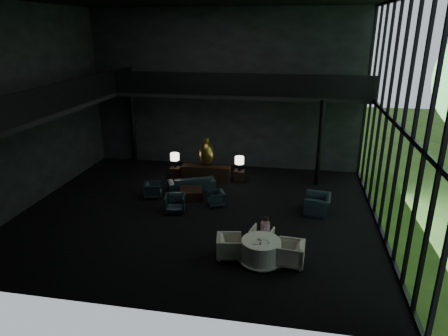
% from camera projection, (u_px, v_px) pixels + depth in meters
% --- Properties ---
extents(floor, '(14.00, 12.00, 0.02)m').
position_uv_depth(floor, '(198.00, 212.00, 16.07)').
color(floor, black).
rests_on(floor, ground).
extents(wall_back, '(14.00, 0.04, 8.00)m').
position_uv_depth(wall_back, '(225.00, 91.00, 20.31)').
color(wall_back, black).
rests_on(wall_back, ground).
extents(wall_front, '(14.00, 0.04, 8.00)m').
position_uv_depth(wall_front, '(132.00, 167.00, 9.18)').
color(wall_front, black).
rests_on(wall_front, ground).
extents(wall_left, '(0.04, 12.00, 8.00)m').
position_uv_depth(wall_left, '(26.00, 108.00, 15.93)').
color(wall_left, black).
rests_on(wall_left, ground).
extents(curtain_wall, '(0.20, 12.00, 8.00)m').
position_uv_depth(curtain_wall, '(394.00, 122.00, 13.57)').
color(curtain_wall, black).
rests_on(curtain_wall, ground).
extents(mezzanine_left, '(2.00, 12.00, 0.25)m').
position_uv_depth(mezzanine_left, '(49.00, 109.00, 15.76)').
color(mezzanine_left, black).
rests_on(mezzanine_left, wall_left).
extents(mezzanine_back, '(12.00, 2.00, 0.25)m').
position_uv_depth(mezzanine_back, '(242.00, 94.00, 19.22)').
color(mezzanine_back, black).
rests_on(mezzanine_back, wall_back).
extents(railing_left, '(0.06, 12.00, 1.00)m').
position_uv_depth(railing_left, '(70.00, 94.00, 15.39)').
color(railing_left, black).
rests_on(railing_left, mezzanine_left).
extents(railing_back, '(12.00, 0.06, 1.00)m').
position_uv_depth(railing_back, '(239.00, 84.00, 18.09)').
color(railing_back, black).
rests_on(railing_back, mezzanine_back).
extents(column_nw, '(0.24, 0.24, 4.00)m').
position_uv_depth(column_nw, '(133.00, 126.00, 21.55)').
color(column_nw, black).
rests_on(column_nw, floor).
extents(column_ne, '(0.24, 0.24, 4.00)m').
position_uv_depth(column_ne, '(320.00, 144.00, 18.31)').
color(column_ne, black).
rests_on(column_ne, floor).
extents(console, '(2.33, 0.53, 0.74)m').
position_uv_depth(console, '(206.00, 173.00, 19.29)').
color(console, black).
rests_on(console, floor).
extents(bronze_urn, '(0.73, 0.73, 1.37)m').
position_uv_depth(bronze_urn, '(207.00, 153.00, 19.13)').
color(bronze_urn, olive).
rests_on(bronze_urn, console).
extents(side_table_left, '(0.48, 0.48, 0.52)m').
position_uv_depth(side_table_left, '(175.00, 172.00, 19.74)').
color(side_table_left, black).
rests_on(side_table_left, floor).
extents(table_lamp_left, '(0.43, 0.43, 0.72)m').
position_uv_depth(table_lamp_left, '(175.00, 157.00, 19.50)').
color(table_lamp_left, black).
rests_on(table_lamp_left, side_table_left).
extents(side_table_right, '(0.50, 0.50, 0.55)m').
position_uv_depth(side_table_right, '(239.00, 176.00, 19.24)').
color(side_table_right, black).
rests_on(side_table_right, floor).
extents(table_lamp_right, '(0.42, 0.42, 0.71)m').
position_uv_depth(table_lamp_right, '(239.00, 161.00, 18.92)').
color(table_lamp_right, black).
rests_on(table_lamp_right, side_table_right).
extents(sofa, '(2.28, 1.52, 0.87)m').
position_uv_depth(sofa, '(191.00, 180.00, 18.25)').
color(sofa, black).
rests_on(sofa, floor).
extents(lounge_armchair_west, '(0.78, 0.81, 0.69)m').
position_uv_depth(lounge_armchair_west, '(153.00, 190.00, 17.40)').
color(lounge_armchair_west, black).
rests_on(lounge_armchair_west, floor).
extents(lounge_armchair_east, '(0.73, 0.75, 0.60)m').
position_uv_depth(lounge_armchair_east, '(216.00, 199.00, 16.60)').
color(lounge_armchair_east, black).
rests_on(lounge_armchair_east, floor).
extents(lounge_armchair_south, '(0.92, 0.88, 0.82)m').
position_uv_depth(lounge_armchair_south, '(175.00, 202.00, 15.98)').
color(lounge_armchair_south, black).
rests_on(lounge_armchair_south, floor).
extents(window_armchair, '(0.89, 1.27, 1.04)m').
position_uv_depth(window_armchair, '(318.00, 200.00, 15.88)').
color(window_armchair, black).
rests_on(window_armchair, floor).
extents(coffee_table, '(1.16, 1.16, 0.42)m').
position_uv_depth(coffee_table, '(191.00, 194.00, 17.32)').
color(coffee_table, black).
rests_on(coffee_table, floor).
extents(dining_table, '(1.41, 1.41, 0.75)m').
position_uv_depth(dining_table, '(261.00, 252.00, 12.58)').
color(dining_table, white).
rests_on(dining_table, floor).
extents(dining_chair_north, '(0.79, 0.76, 0.68)m').
position_uv_depth(dining_chair_north, '(262.00, 237.00, 13.49)').
color(dining_chair_north, beige).
rests_on(dining_chair_north, floor).
extents(dining_chair_east, '(0.89, 0.94, 0.91)m').
position_uv_depth(dining_chair_east, '(291.00, 251.00, 12.39)').
color(dining_chair_east, beige).
rests_on(dining_chair_east, floor).
extents(dining_chair_west, '(0.89, 0.93, 0.84)m').
position_uv_depth(dining_chair_west, '(229.00, 245.00, 12.82)').
color(dining_chair_west, tan).
rests_on(dining_chair_west, floor).
extents(child, '(0.31, 0.31, 0.66)m').
position_uv_depth(child, '(265.00, 226.00, 13.31)').
color(child, '#CD9EAE').
rests_on(child, dining_chair_north).
extents(plate_a, '(0.31, 0.31, 0.02)m').
position_uv_depth(plate_a, '(256.00, 243.00, 12.30)').
color(plate_a, white).
rests_on(plate_a, dining_table).
extents(plate_b, '(0.26, 0.26, 0.02)m').
position_uv_depth(plate_b, '(267.00, 238.00, 12.55)').
color(plate_b, white).
rests_on(plate_b, dining_table).
extents(saucer, '(0.17, 0.17, 0.01)m').
position_uv_depth(saucer, '(268.00, 243.00, 12.30)').
color(saucer, white).
rests_on(saucer, dining_table).
extents(coffee_cup, '(0.09, 0.09, 0.05)m').
position_uv_depth(coffee_cup, '(269.00, 242.00, 12.28)').
color(coffee_cup, white).
rests_on(coffee_cup, saucer).
extents(cereal_bowl, '(0.16, 0.16, 0.08)m').
position_uv_depth(cereal_bowl, '(260.00, 239.00, 12.46)').
color(cereal_bowl, white).
rests_on(cereal_bowl, dining_table).
extents(cream_pot, '(0.07, 0.07, 0.07)m').
position_uv_depth(cream_pot, '(260.00, 244.00, 12.20)').
color(cream_pot, '#99999E').
rests_on(cream_pot, dining_table).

